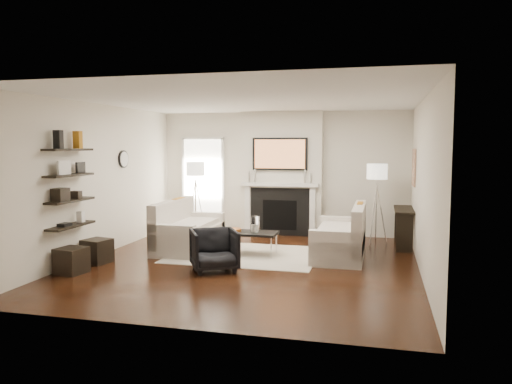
% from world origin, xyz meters
% --- Properties ---
extents(room_envelope, '(6.00, 6.00, 6.00)m').
position_xyz_m(room_envelope, '(0.00, 0.00, 1.35)').
color(room_envelope, black).
rests_on(room_envelope, ground).
extents(chimney_breast, '(1.80, 0.25, 2.70)m').
position_xyz_m(chimney_breast, '(0.00, 2.88, 1.35)').
color(chimney_breast, silver).
rests_on(chimney_breast, floor).
extents(fireplace_surround, '(1.30, 0.02, 1.04)m').
position_xyz_m(fireplace_surround, '(0.00, 2.74, 0.52)').
color(fireplace_surround, black).
rests_on(fireplace_surround, floor).
extents(firebox, '(0.75, 0.02, 0.65)m').
position_xyz_m(firebox, '(0.00, 2.73, 0.45)').
color(firebox, black).
rests_on(firebox, floor).
extents(mantel_pilaster_l, '(0.12, 0.08, 1.10)m').
position_xyz_m(mantel_pilaster_l, '(-0.72, 2.71, 0.55)').
color(mantel_pilaster_l, white).
rests_on(mantel_pilaster_l, floor).
extents(mantel_pilaster_r, '(0.12, 0.08, 1.10)m').
position_xyz_m(mantel_pilaster_r, '(0.72, 2.71, 0.55)').
color(mantel_pilaster_r, white).
rests_on(mantel_pilaster_r, floor).
extents(mantel_shelf, '(1.70, 0.18, 0.07)m').
position_xyz_m(mantel_shelf, '(0.00, 2.69, 1.12)').
color(mantel_shelf, white).
rests_on(mantel_shelf, chimney_breast).
extents(tv_body, '(1.20, 0.06, 0.70)m').
position_xyz_m(tv_body, '(0.00, 2.71, 1.78)').
color(tv_body, black).
rests_on(tv_body, chimney_breast).
extents(tv_screen, '(1.10, 0.00, 0.62)m').
position_xyz_m(tv_screen, '(0.00, 2.68, 1.78)').
color(tv_screen, '#BF723F').
rests_on(tv_screen, tv_body).
extents(candlestick_l_tall, '(0.04, 0.04, 0.30)m').
position_xyz_m(candlestick_l_tall, '(-0.55, 2.70, 1.30)').
color(candlestick_l_tall, silver).
rests_on(candlestick_l_tall, mantel_shelf).
extents(candlestick_l_short, '(0.04, 0.04, 0.24)m').
position_xyz_m(candlestick_l_short, '(-0.68, 2.70, 1.27)').
color(candlestick_l_short, silver).
rests_on(candlestick_l_short, mantel_shelf).
extents(candlestick_r_tall, '(0.04, 0.04, 0.30)m').
position_xyz_m(candlestick_r_tall, '(0.55, 2.70, 1.30)').
color(candlestick_r_tall, silver).
rests_on(candlestick_r_tall, mantel_shelf).
extents(candlestick_r_short, '(0.04, 0.04, 0.24)m').
position_xyz_m(candlestick_r_short, '(0.68, 2.70, 1.27)').
color(candlestick_r_short, silver).
rests_on(candlestick_r_short, mantel_shelf).
extents(hallway_panel, '(0.90, 0.02, 2.10)m').
position_xyz_m(hallway_panel, '(-1.85, 2.98, 1.05)').
color(hallway_panel, white).
rests_on(hallway_panel, floor).
extents(door_trim_l, '(0.06, 0.06, 2.16)m').
position_xyz_m(door_trim_l, '(-2.33, 2.96, 1.05)').
color(door_trim_l, white).
rests_on(door_trim_l, floor).
extents(door_trim_r, '(0.06, 0.06, 2.16)m').
position_xyz_m(door_trim_r, '(-1.37, 2.96, 1.05)').
color(door_trim_r, white).
rests_on(door_trim_r, floor).
extents(door_trim_top, '(1.02, 0.06, 0.06)m').
position_xyz_m(door_trim_top, '(-1.85, 2.96, 2.13)').
color(door_trim_top, white).
rests_on(door_trim_top, wall_back).
extents(rug, '(2.60, 2.00, 0.01)m').
position_xyz_m(rug, '(-0.22, 0.66, 0.01)').
color(rug, '#B7AA96').
rests_on(rug, floor).
extents(loveseat_left_base, '(0.85, 1.80, 0.42)m').
position_xyz_m(loveseat_left_base, '(-1.37, 0.87, 0.21)').
color(loveseat_left_base, beige).
rests_on(loveseat_left_base, floor).
extents(loveseat_left_back, '(0.18, 1.80, 0.80)m').
position_xyz_m(loveseat_left_back, '(-1.71, 0.87, 0.53)').
color(loveseat_left_back, beige).
rests_on(loveseat_left_back, floor).
extents(loveseat_left_arm_n, '(0.85, 0.18, 0.60)m').
position_xyz_m(loveseat_left_arm_n, '(-1.37, 0.06, 0.30)').
color(loveseat_left_arm_n, beige).
rests_on(loveseat_left_arm_n, floor).
extents(loveseat_left_arm_s, '(0.85, 0.18, 0.60)m').
position_xyz_m(loveseat_left_arm_s, '(-1.37, 1.68, 0.30)').
color(loveseat_left_arm_s, beige).
rests_on(loveseat_left_arm_s, floor).
extents(loveseat_left_cushion, '(0.63, 1.44, 0.10)m').
position_xyz_m(loveseat_left_cushion, '(-1.32, 0.87, 0.47)').
color(loveseat_left_cushion, beige).
rests_on(loveseat_left_cushion, loveseat_left_base).
extents(pillow_left_orange, '(0.10, 0.42, 0.42)m').
position_xyz_m(pillow_left_orange, '(-1.71, 1.17, 0.73)').
color(pillow_left_orange, '#AA6914').
rests_on(pillow_left_orange, loveseat_left_cushion).
extents(pillow_left_charcoal, '(0.10, 0.40, 0.40)m').
position_xyz_m(pillow_left_charcoal, '(-1.71, 0.57, 0.72)').
color(pillow_left_charcoal, black).
rests_on(pillow_left_charcoal, loveseat_left_cushion).
extents(loveseat_right_base, '(0.85, 1.80, 0.42)m').
position_xyz_m(loveseat_right_base, '(1.44, 0.93, 0.21)').
color(loveseat_right_base, beige).
rests_on(loveseat_right_base, floor).
extents(loveseat_right_back, '(0.18, 1.80, 0.80)m').
position_xyz_m(loveseat_right_back, '(1.77, 0.93, 0.53)').
color(loveseat_right_back, beige).
rests_on(loveseat_right_back, floor).
extents(loveseat_right_arm_n, '(0.85, 0.18, 0.60)m').
position_xyz_m(loveseat_right_arm_n, '(1.44, 0.12, 0.30)').
color(loveseat_right_arm_n, beige).
rests_on(loveseat_right_arm_n, floor).
extents(loveseat_right_arm_s, '(0.85, 0.18, 0.60)m').
position_xyz_m(loveseat_right_arm_s, '(1.44, 1.74, 0.30)').
color(loveseat_right_arm_s, beige).
rests_on(loveseat_right_arm_s, floor).
extents(loveseat_right_cushion, '(0.63, 1.44, 0.10)m').
position_xyz_m(loveseat_right_cushion, '(1.39, 0.93, 0.47)').
color(loveseat_right_cushion, beige).
rests_on(loveseat_right_cushion, loveseat_right_base).
extents(pillow_right_orange, '(0.10, 0.42, 0.42)m').
position_xyz_m(pillow_right_orange, '(1.77, 1.23, 0.73)').
color(pillow_right_orange, '#AA6914').
rests_on(pillow_right_orange, loveseat_right_cushion).
extents(pillow_right_charcoal, '(0.10, 0.40, 0.40)m').
position_xyz_m(pillow_right_charcoal, '(1.77, 0.63, 0.72)').
color(pillow_right_charcoal, black).
rests_on(pillow_right_charcoal, loveseat_right_cushion).
extents(coffee_table, '(1.10, 0.55, 0.04)m').
position_xyz_m(coffee_table, '(-0.19, 0.68, 0.40)').
color(coffee_table, black).
rests_on(coffee_table, floor).
extents(coffee_leg_nw, '(0.02, 0.02, 0.38)m').
position_xyz_m(coffee_leg_nw, '(-0.69, 0.46, 0.19)').
color(coffee_leg_nw, silver).
rests_on(coffee_leg_nw, floor).
extents(coffee_leg_ne, '(0.02, 0.02, 0.38)m').
position_xyz_m(coffee_leg_ne, '(0.31, 0.46, 0.19)').
color(coffee_leg_ne, silver).
rests_on(coffee_leg_ne, floor).
extents(coffee_leg_sw, '(0.02, 0.02, 0.38)m').
position_xyz_m(coffee_leg_sw, '(-0.69, 0.90, 0.19)').
color(coffee_leg_sw, silver).
rests_on(coffee_leg_sw, floor).
extents(coffee_leg_se, '(0.02, 0.02, 0.38)m').
position_xyz_m(coffee_leg_se, '(0.31, 0.90, 0.19)').
color(coffee_leg_se, silver).
rests_on(coffee_leg_se, floor).
extents(hurricane_glass, '(0.17, 0.17, 0.30)m').
position_xyz_m(hurricane_glass, '(-0.04, 0.68, 0.56)').
color(hurricane_glass, white).
rests_on(hurricane_glass, coffee_table).
extents(hurricane_candle, '(0.09, 0.09, 0.13)m').
position_xyz_m(hurricane_candle, '(-0.04, 0.68, 0.49)').
color(hurricane_candle, white).
rests_on(hurricane_candle, coffee_table).
extents(copper_bowl, '(0.29, 0.29, 0.05)m').
position_xyz_m(copper_bowl, '(-0.44, 0.68, 0.45)').
color(copper_bowl, '#BB5D1F').
rests_on(copper_bowl, coffee_table).
extents(armchair, '(0.92, 0.91, 0.72)m').
position_xyz_m(armchair, '(-0.40, -0.52, 0.36)').
color(armchair, black).
rests_on(armchair, floor).
extents(lamp_left_post, '(0.02, 0.02, 1.20)m').
position_xyz_m(lamp_left_post, '(-1.85, 2.48, 0.60)').
color(lamp_left_post, silver).
rests_on(lamp_left_post, floor).
extents(lamp_left_shade, '(0.40, 0.40, 0.30)m').
position_xyz_m(lamp_left_shade, '(-1.85, 2.48, 1.45)').
color(lamp_left_shade, white).
rests_on(lamp_left_shade, lamp_left_post).
extents(lamp_left_leg_a, '(0.25, 0.02, 1.23)m').
position_xyz_m(lamp_left_leg_a, '(-1.74, 2.48, 0.60)').
color(lamp_left_leg_a, silver).
rests_on(lamp_left_leg_a, floor).
extents(lamp_left_leg_b, '(0.14, 0.22, 1.23)m').
position_xyz_m(lamp_left_leg_b, '(-1.91, 2.57, 0.60)').
color(lamp_left_leg_b, silver).
rests_on(lamp_left_leg_b, floor).
extents(lamp_left_leg_c, '(0.14, 0.22, 1.23)m').
position_xyz_m(lamp_left_leg_c, '(-1.91, 2.38, 0.60)').
color(lamp_left_leg_c, silver).
rests_on(lamp_left_leg_c, floor).
extents(lamp_right_post, '(0.02, 0.02, 1.20)m').
position_xyz_m(lamp_right_post, '(2.05, 2.29, 0.60)').
color(lamp_right_post, silver).
rests_on(lamp_right_post, floor).
extents(lamp_right_shade, '(0.40, 0.40, 0.30)m').
position_xyz_m(lamp_right_shade, '(2.05, 2.29, 1.45)').
color(lamp_right_shade, white).
rests_on(lamp_right_shade, lamp_right_post).
extents(lamp_right_leg_a, '(0.25, 0.02, 1.23)m').
position_xyz_m(lamp_right_leg_a, '(2.16, 2.29, 0.60)').
color(lamp_right_leg_a, silver).
rests_on(lamp_right_leg_a, floor).
extents(lamp_right_leg_b, '(0.14, 0.22, 1.23)m').
position_xyz_m(lamp_right_leg_b, '(2.00, 2.39, 0.60)').
color(lamp_right_leg_b, silver).
rests_on(lamp_right_leg_b, floor).
extents(lamp_right_leg_c, '(0.14, 0.22, 1.23)m').
position_xyz_m(lamp_right_leg_c, '(1.99, 2.20, 0.60)').
color(lamp_right_leg_c, silver).
rests_on(lamp_right_leg_c, floor).
extents(console_top, '(0.35, 1.20, 0.04)m').
position_xyz_m(console_top, '(2.57, 2.10, 0.73)').
color(console_top, black).
rests_on(console_top, floor).
extents(console_leg_n, '(0.30, 0.04, 0.71)m').
position_xyz_m(console_leg_n, '(2.57, 1.55, 0.35)').
color(console_leg_n, black).
rests_on(console_leg_n, floor).
extents(console_leg_s, '(0.30, 0.04, 0.71)m').
position_xyz_m(console_leg_s, '(2.57, 2.65, 0.35)').
color(console_leg_s, black).
rests_on(console_leg_s, floor).
extents(wall_art, '(0.03, 0.70, 0.70)m').
position_xyz_m(wall_art, '(2.73, 2.05, 1.55)').
color(wall_art, tan).
rests_on(wall_art, wall_right).
extents(shelf_bottom, '(0.25, 1.00, 0.03)m').
position_xyz_m(shelf_bottom, '(-2.62, -1.00, 0.70)').
color(shelf_bottom, black).
rests_on(shelf_bottom, wall_left).
extents(shelf_lower, '(0.25, 1.00, 0.04)m').
position_xyz_m(shelf_lower, '(-2.62, -1.00, 1.10)').
color(shelf_lower, black).
rests_on(shelf_lower, wall_left).
extents(shelf_upper, '(0.25, 1.00, 0.04)m').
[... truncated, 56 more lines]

